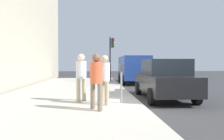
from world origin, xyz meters
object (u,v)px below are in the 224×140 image
at_px(pedestrian_bystander, 96,77).
at_px(parked_sedan_near, 164,79).
at_px(parking_meter, 121,75).
at_px(pedestrian_at_meter, 105,76).
at_px(parked_van_far, 133,68).
at_px(traffic_signal, 111,52).
at_px(parking_officer, 81,73).

bearing_deg(pedestrian_bystander, parked_sedan_near, 7.52).
height_order(parking_meter, pedestrian_at_meter, pedestrian_at_meter).
bearing_deg(parking_meter, parked_van_far, -12.27).
relative_size(pedestrian_at_meter, parked_van_far, 0.33).
height_order(pedestrian_at_meter, parked_van_far, parked_van_far).
xyz_separation_m(pedestrian_bystander, traffic_signal, (10.85, -1.21, 1.41)).
relative_size(pedestrian_bystander, traffic_signal, 0.48).
height_order(parking_meter, parked_sedan_near, parked_sedan_near).
bearing_deg(pedestrian_bystander, traffic_signal, 48.47).
xyz_separation_m(parking_officer, traffic_signal, (9.26, -1.78, 1.36)).
bearing_deg(pedestrian_at_meter, parked_sedan_near, 12.87).
bearing_deg(parked_van_far, parking_officer, 158.73).
bearing_deg(traffic_signal, pedestrian_bystander, 173.61).
bearing_deg(parked_sedan_near, parking_officer, 108.13).
distance_m(pedestrian_at_meter, pedestrian_bystander, 0.98).
distance_m(parking_officer, parked_sedan_near, 3.76).
xyz_separation_m(parking_meter, parked_sedan_near, (1.60, -2.08, -0.27)).
xyz_separation_m(parking_meter, parked_van_far, (9.59, -2.08, 0.09)).
height_order(parking_officer, parked_van_far, parked_van_far).
xyz_separation_m(pedestrian_at_meter, parked_sedan_near, (1.82, -2.70, -0.26)).
xyz_separation_m(pedestrian_bystander, parking_officer, (1.59, 0.57, 0.05)).
relative_size(pedestrian_at_meter, parked_sedan_near, 0.39).
height_order(pedestrian_bystander, parked_van_far, parked_van_far).
xyz_separation_m(parked_sedan_near, traffic_signal, (8.09, 1.78, 1.68)).
bearing_deg(pedestrian_at_meter, parked_van_far, 53.53).
bearing_deg(pedestrian_bystander, parking_officer, 74.60).
relative_size(parking_meter, parked_van_far, 0.27).
xyz_separation_m(pedestrian_at_meter, parking_officer, (0.65, 0.86, 0.06)).
bearing_deg(parked_van_far, parked_sedan_near, 179.99).
distance_m(pedestrian_bystander, parking_officer, 1.69).
distance_m(pedestrian_at_meter, parked_sedan_near, 3.27).
relative_size(parked_sedan_near, parked_van_far, 0.85).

